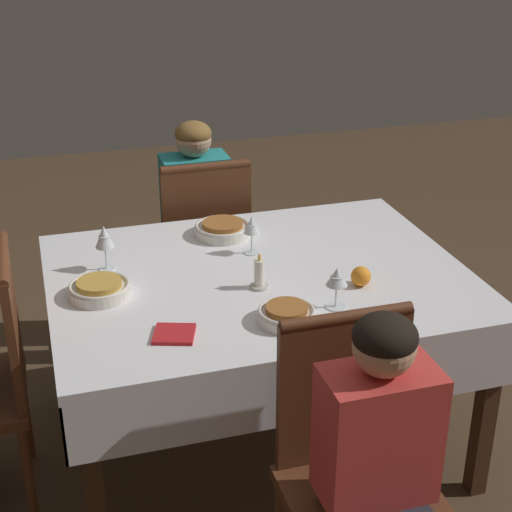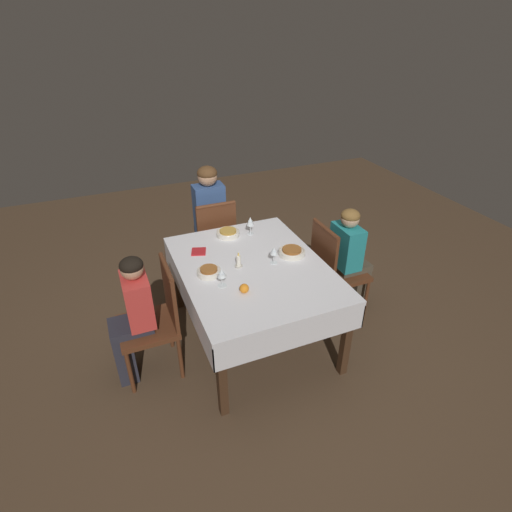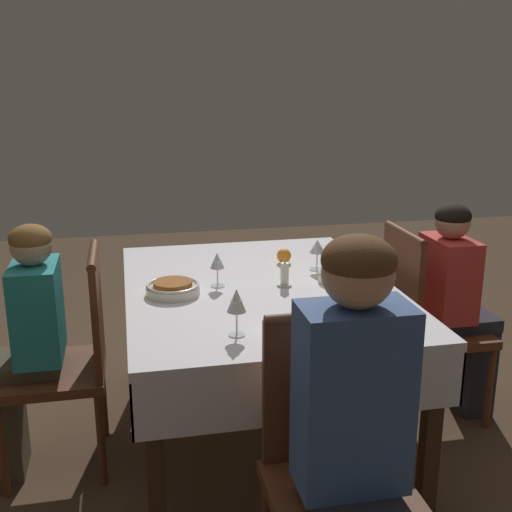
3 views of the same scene
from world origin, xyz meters
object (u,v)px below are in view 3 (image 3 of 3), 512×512
(person_child_red, at_px, (457,301))
(chair_south, at_px, (423,317))
(dining_table, at_px, (259,303))
(bowl_north, at_px, (173,288))
(napkin_red_folded, at_px, (365,308))
(wine_glass_north, at_px, (217,262))
(chair_west, at_px, (336,460))
(bowl_south, at_px, (339,275))
(wine_glass_west, at_px, (237,302))
(candle_centerpiece, at_px, (285,276))
(bowl_west, at_px, (296,328))
(chair_north, at_px, (70,353))
(wine_glass_south, at_px, (317,248))
(orange_fruit, at_px, (284,256))
(person_child_teal, at_px, (25,341))
(person_adult_denim, at_px, (357,433))

(person_child_red, bearing_deg, chair_south, 90.00)
(dining_table, relative_size, bowl_north, 6.63)
(dining_table, distance_m, chair_south, 0.82)
(napkin_red_folded, bearing_deg, wine_glass_north, 52.24)
(chair_west, bearing_deg, bowl_south, 71.07)
(wine_glass_west, bearing_deg, candle_centerpiece, -31.26)
(bowl_west, xyz_separation_m, wine_glass_north, (0.59, 0.19, 0.08))
(chair_north, distance_m, wine_glass_west, 0.86)
(bowl_south, bearing_deg, wine_glass_south, 13.68)
(bowl_north, distance_m, napkin_red_folded, 0.78)
(person_child_red, height_order, wine_glass_north, person_child_red)
(dining_table, bearing_deg, candle_centerpiece, -105.74)
(dining_table, height_order, orange_fruit, orange_fruit)
(person_child_teal, bearing_deg, wine_glass_south, 98.80)
(chair_west, distance_m, wine_glass_west, 0.62)
(dining_table, height_order, wine_glass_west, wine_glass_west)
(chair_north, relative_size, candle_centerpiece, 7.26)
(wine_glass_north, bearing_deg, candle_centerpiece, -101.13)
(person_adult_denim, distance_m, candle_centerpiece, 1.11)
(person_child_red, distance_m, wine_glass_west, 1.32)
(chair_north, distance_m, person_child_teal, 0.18)
(wine_glass_west, xyz_separation_m, orange_fruit, (0.82, -0.38, -0.09))
(dining_table, xyz_separation_m, orange_fruit, (0.31, -0.19, 0.11))
(chair_north, height_order, wine_glass_west, chair_north)
(chair_south, distance_m, wine_glass_north, 1.03)
(chair_south, distance_m, bowl_west, 1.03)
(wine_glass_south, bearing_deg, person_child_teal, 98.80)
(person_child_red, xyz_separation_m, wine_glass_north, (-0.02, 1.15, 0.27))
(chair_north, distance_m, bowl_west, 1.00)
(wine_glass_west, relative_size, napkin_red_folded, 1.10)
(wine_glass_north, bearing_deg, chair_north, 94.98)
(person_child_teal, distance_m, napkin_red_folded, 1.36)
(person_adult_denim, distance_m, bowl_north, 1.16)
(chair_west, distance_m, bowl_south, 1.04)
(wine_glass_south, distance_m, bowl_north, 0.72)
(person_child_red, xyz_separation_m, napkin_red_folded, (-0.42, 0.63, 0.17))
(person_adult_denim, distance_m, wine_glass_south, 1.34)
(napkin_red_folded, bearing_deg, person_child_teal, 75.29)
(bowl_south, bearing_deg, chair_west, 161.07)
(person_adult_denim, xyz_separation_m, orange_fruit, (1.44, -0.16, 0.08))
(candle_centerpiece, bearing_deg, dining_table, 74.26)
(person_child_teal, distance_m, bowl_north, 0.63)
(chair_south, height_order, wine_glass_south, chair_south)
(person_child_red, distance_m, bowl_west, 1.15)
(chair_west, relative_size, bowl_south, 5.04)
(bowl_west, bearing_deg, person_adult_denim, -178.37)
(person_child_red, height_order, orange_fruit, person_child_red)
(chair_west, bearing_deg, person_adult_denim, -90.00)
(person_child_teal, height_order, bowl_south, person_child_teal)
(bowl_south, bearing_deg, bowl_north, 91.76)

